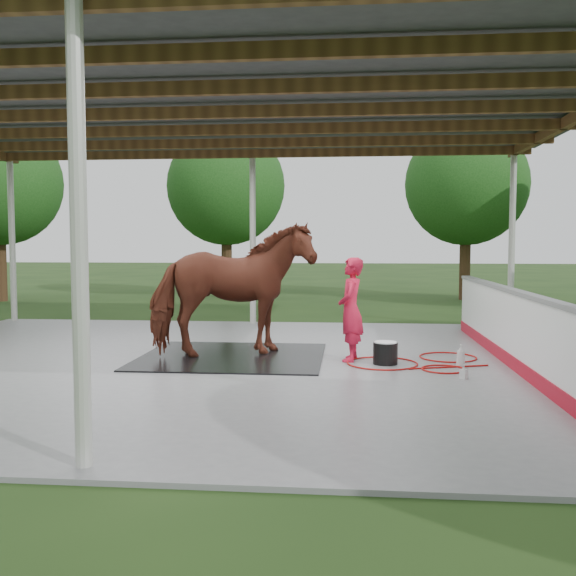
# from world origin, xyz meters

# --- Properties ---
(ground) EXTENTS (100.00, 100.00, 0.00)m
(ground) POSITION_xyz_m (0.00, 0.00, 0.00)
(ground) COLOR #1E3814
(concrete_slab) EXTENTS (12.00, 10.00, 0.05)m
(concrete_slab) POSITION_xyz_m (0.00, 0.00, 0.03)
(concrete_slab) COLOR slate
(concrete_slab) RESTS_ON ground
(pavilion_structure) EXTENTS (12.60, 10.60, 4.05)m
(pavilion_structure) POSITION_xyz_m (0.00, -0.00, 3.97)
(pavilion_structure) COLOR beige
(pavilion_structure) RESTS_ON ground
(dasher_board) EXTENTS (0.16, 8.00, 1.15)m
(dasher_board) POSITION_xyz_m (4.60, 0.00, 0.59)
(dasher_board) COLOR #A70D20
(dasher_board) RESTS_ON concrete_slab
(tree_belt) EXTENTS (28.00, 28.00, 5.80)m
(tree_belt) POSITION_xyz_m (0.30, 0.90, 3.79)
(tree_belt) COLOR #382314
(tree_belt) RESTS_ON ground
(rubber_mat) EXTENTS (2.91, 2.73, 0.02)m
(rubber_mat) POSITION_xyz_m (0.30, 0.40, 0.06)
(rubber_mat) COLOR black
(rubber_mat) RESTS_ON concrete_slab
(horse) EXTENTS (2.79, 2.05, 2.15)m
(horse) POSITION_xyz_m (0.30, 0.40, 1.15)
(horse) COLOR maroon
(horse) RESTS_ON rubber_mat
(handler) EXTENTS (0.45, 0.62, 1.61)m
(handler) POSITION_xyz_m (2.20, 0.25, 0.85)
(handler) COLOR red
(handler) RESTS_ON concrete_slab
(wash_bucket) EXTENTS (0.37, 0.37, 0.34)m
(wash_bucket) POSITION_xyz_m (2.72, 0.02, 0.23)
(wash_bucket) COLOR black
(wash_bucket) RESTS_ON concrete_slab
(soap_bottle_a) EXTENTS (0.13, 0.14, 0.33)m
(soap_bottle_a) POSITION_xyz_m (3.82, -0.10, 0.22)
(soap_bottle_a) COLOR silver
(soap_bottle_a) RESTS_ON concrete_slab
(soap_bottle_b) EXTENTS (0.12, 0.12, 0.19)m
(soap_bottle_b) POSITION_xyz_m (3.72, -0.96, 0.15)
(soap_bottle_b) COLOR #338CD8
(soap_bottle_b) RESTS_ON concrete_slab
(hose_coil) EXTENTS (2.11, 1.77, 0.02)m
(hose_coil) POSITION_xyz_m (3.20, 0.17, 0.06)
(hose_coil) COLOR #AA0F0C
(hose_coil) RESTS_ON concrete_slab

